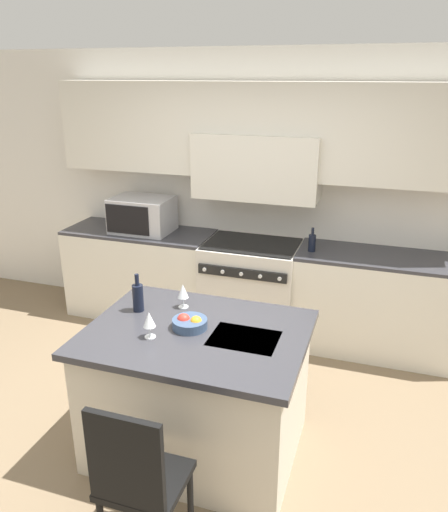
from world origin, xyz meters
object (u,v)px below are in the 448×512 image
island_chair (137,478)px  fruit_bowl (190,323)px  wine_bottle (138,297)px  oil_bottle_on_counter (312,242)px  wine_glass_near (149,320)px  range_stove (251,288)px  microwave (142,215)px  wine_glass_far (183,292)px

island_chair → fruit_bowl: bearing=95.0°
wine_bottle → fruit_bowl: (0.43, -0.12, -0.07)m
wine_bottle → oil_bottle_on_counter: bearing=58.3°
wine_bottle → wine_glass_near: (0.24, -0.31, 0.01)m
range_stove → fruit_bowl: 1.78m
fruit_bowl → microwave: bearing=125.0°
microwave → wine_bottle: (0.78, -1.61, -0.09)m
range_stove → oil_bottle_on_counter: bearing=-4.7°
range_stove → oil_bottle_on_counter: (0.58, -0.05, 0.55)m
range_stove → wine_glass_near: (-0.14, -1.91, 0.57)m
wine_glass_far → fruit_bowl: size_ratio=0.76×
island_chair → wine_bottle: wine_bottle is taller
wine_glass_far → fruit_bowl: bearing=-59.9°
microwave → wine_bottle: bearing=-64.1°
wine_bottle → fruit_bowl: wine_bottle is taller
range_stove → wine_bottle: bearing=-103.4°
range_stove → wine_glass_far: (-0.10, -1.45, 0.57)m
wine_glass_far → oil_bottle_on_counter: (0.68, 1.40, -0.01)m
fruit_bowl → wine_bottle: bearing=164.2°
wine_bottle → island_chair: bearing=-64.0°
microwave → wine_glass_near: size_ratio=3.42×
range_stove → wine_bottle: (-0.38, -1.59, 0.55)m
oil_bottle_on_counter → fruit_bowl: bearing=-107.5°
wine_bottle → oil_bottle_on_counter: 1.82m
microwave → island_chair: 3.01m
fruit_bowl → oil_bottle_on_counter: 1.75m
wine_bottle → wine_glass_far: size_ratio=1.57×
range_stove → island_chair: 2.65m
wine_glass_near → oil_bottle_on_counter: bearing=69.0°
island_chair → wine_glass_near: wine_glass_near is taller
microwave → fruit_bowl: (1.21, -1.73, -0.16)m
wine_bottle → fruit_bowl: bearing=-15.8°
oil_bottle_on_counter → wine_glass_far: bearing=-115.9°
island_chair → wine_glass_near: (-0.27, 0.73, 0.48)m
wine_glass_far → oil_bottle_on_counter: size_ratio=0.79×
wine_glass_near → oil_bottle_on_counter: (0.71, 1.86, -0.01)m
range_stove → wine_glass_far: wine_glass_far is taller
island_chair → range_stove: bearing=92.9°
microwave → island_chair: size_ratio=0.59×
microwave → wine_glass_far: size_ratio=3.42×
island_chair → wine_bottle: 1.25m
microwave → oil_bottle_on_counter: bearing=-2.2°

